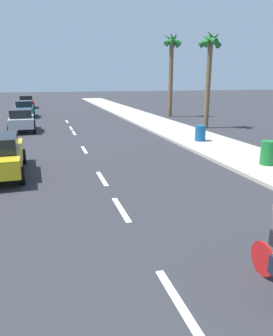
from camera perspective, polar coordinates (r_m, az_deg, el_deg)
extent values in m
plane|color=#2D2D33|center=(19.39, -10.38, 4.85)|extent=(160.00, 160.00, 0.00)
cube|color=#B2ADA3|center=(23.05, 6.75, 6.87)|extent=(3.60, 80.00, 0.14)
cube|color=white|center=(5.74, 7.48, -22.73)|extent=(0.16, 1.80, 0.01)
cube|color=white|center=(9.06, -2.81, -7.43)|extent=(0.16, 1.80, 0.01)
cube|color=white|center=(11.83, -6.24, -1.89)|extent=(0.16, 1.80, 0.01)
cube|color=white|center=(16.82, -9.40, 3.27)|extent=(0.16, 1.80, 0.01)
cube|color=white|center=(22.34, -11.23, 6.23)|extent=(0.16, 1.80, 0.01)
cube|color=white|center=(24.58, -11.74, 7.05)|extent=(0.16, 1.80, 0.01)
cube|color=white|center=(28.73, -12.47, 8.22)|extent=(0.16, 1.80, 0.01)
cylinder|color=red|center=(6.58, 21.80, -14.93)|extent=(0.06, 0.66, 0.66)
cylinder|color=black|center=(14.64, -19.70, 1.98)|extent=(0.20, 0.65, 0.64)
cylinder|color=black|center=(11.76, -19.95, -1.27)|extent=(0.20, 0.65, 0.64)
cube|color=#B7BABF|center=(24.02, -19.97, 7.90)|extent=(1.68, 3.86, 0.64)
cube|color=black|center=(23.76, -20.12, 9.27)|extent=(1.45, 2.02, 0.56)
cylinder|color=black|center=(25.40, -21.61, 7.27)|extent=(0.19, 0.64, 0.64)
cylinder|color=black|center=(25.33, -17.97, 7.59)|extent=(0.19, 0.64, 0.64)
cylinder|color=black|center=(22.83, -22.01, 6.40)|extent=(0.19, 0.64, 0.64)
cylinder|color=black|center=(22.75, -17.96, 6.75)|extent=(0.19, 0.64, 0.64)
cube|color=#14727A|center=(33.31, -19.51, 9.87)|extent=(1.79, 4.03, 0.64)
cube|color=black|center=(33.07, -19.61, 10.87)|extent=(1.53, 2.11, 0.56)
cylinder|color=black|center=(34.72, -20.82, 9.33)|extent=(0.20, 0.64, 0.64)
cylinder|color=black|center=(34.68, -18.03, 9.58)|extent=(0.20, 0.64, 0.64)
cylinder|color=black|center=(32.03, -21.00, 8.86)|extent=(0.20, 0.64, 0.64)
cylinder|color=black|center=(31.99, -17.98, 9.13)|extent=(0.20, 0.64, 0.64)
cube|color=red|center=(43.94, -19.21, 11.10)|extent=(1.77, 4.07, 0.64)
cube|color=black|center=(43.70, -19.28, 11.86)|extent=(1.53, 2.13, 0.56)
cylinder|color=black|center=(45.36, -20.22, 10.65)|extent=(0.19, 0.64, 0.64)
cylinder|color=black|center=(45.32, -18.04, 10.84)|extent=(0.19, 0.64, 0.64)
cylinder|color=black|center=(42.63, -20.35, 10.38)|extent=(0.19, 0.64, 0.64)
cylinder|color=black|center=(42.58, -18.04, 10.57)|extent=(0.19, 0.64, 0.64)
cylinder|color=brown|center=(24.58, 12.77, 14.57)|extent=(0.38, 0.38, 6.48)
cone|color=#195B23|center=(24.82, 13.81, 21.67)|extent=(0.61, 1.42, 1.04)
cone|color=#195B23|center=(24.98, 13.10, 21.67)|extent=(1.68, 0.91, 1.24)
cone|color=#195B23|center=(24.79, 12.62, 21.75)|extent=(1.18, 1.30, 1.35)
cone|color=#195B23|center=(24.53, 12.90, 21.80)|extent=(0.97, 1.52, 1.09)
cone|color=#195B23|center=(24.56, 13.67, 21.75)|extent=(1.52, 0.79, 1.33)
cylinder|color=brown|center=(31.77, 6.19, 15.76)|extent=(0.41, 0.41, 7.29)
cone|color=#1E6B28|center=(32.02, 6.86, 22.01)|extent=(0.69, 1.64, 1.48)
cone|color=#1E6B28|center=(32.22, 6.44, 21.99)|extent=(1.44, 1.07, 1.30)
cone|color=#1E6B28|center=(32.12, 6.00, 22.02)|extent=(1.49, 1.18, 1.28)
cone|color=#1E6B28|center=(31.91, 5.91, 22.06)|extent=(0.62, 1.70, 1.16)
cone|color=#1E6B28|center=(31.72, 6.41, 22.09)|extent=(1.89, 1.10, 1.29)
cone|color=#1E6B28|center=(31.81, 6.75, 22.06)|extent=(1.57, 1.06, 1.51)
cylinder|color=#19722D|center=(14.14, 22.63, 2.54)|extent=(0.60, 0.60, 0.99)
cylinder|color=#14518C|center=(18.63, 11.43, 6.18)|extent=(0.60, 0.60, 0.88)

